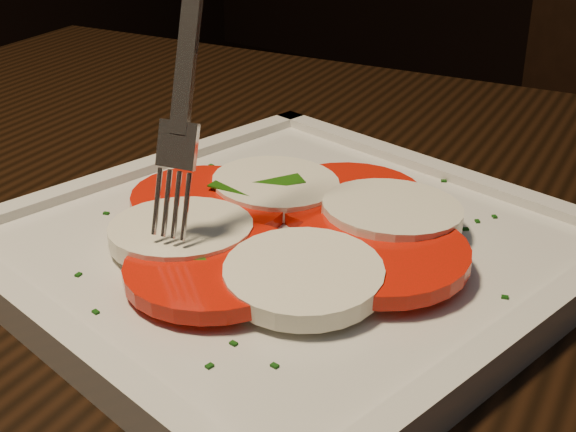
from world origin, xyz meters
TOP-DOWN VIEW (x-y plane):
  - plate at (-0.22, 0.27)m, footprint 0.34×0.34m
  - caprese_salad at (-0.22, 0.27)m, footprint 0.23×0.24m
  - fork at (-0.26, 0.24)m, footprint 0.04×0.07m

SIDE VIEW (x-z plane):
  - plate at x=-0.22m, z-range 0.75..0.76m
  - caprese_salad at x=-0.22m, z-range 0.76..0.78m
  - fork at x=-0.26m, z-range 0.78..0.97m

